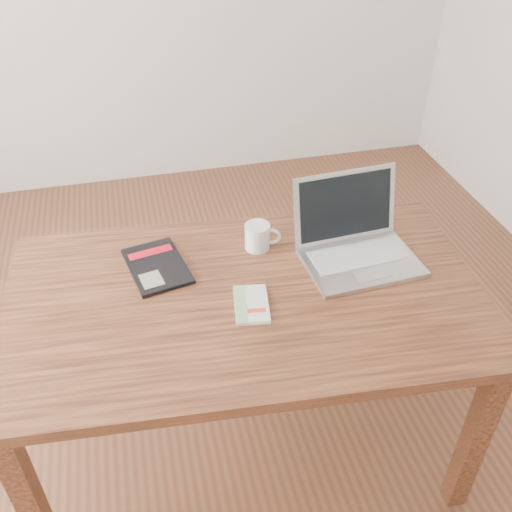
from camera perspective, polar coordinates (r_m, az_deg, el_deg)
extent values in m
plane|color=#512D1C|center=(2.48, -5.77, -14.58)|extent=(4.00, 4.00, 0.00)
cube|color=#4E2917|center=(1.83, -1.08, -4.32)|extent=(1.59, 0.99, 0.04)
cube|color=#4E2917|center=(1.94, -21.63, -21.90)|extent=(0.07, 0.07, 0.71)
cube|color=#4E2917|center=(2.07, 21.05, -16.63)|extent=(0.07, 0.07, 0.71)
cube|color=#4E2917|center=(2.40, -19.08, -6.69)|extent=(0.07, 0.07, 0.71)
cube|color=#4E2917|center=(2.50, 13.78, -3.36)|extent=(0.07, 0.07, 0.71)
cube|color=silver|center=(1.77, -0.46, -4.87)|extent=(0.13, 0.18, 0.01)
cube|color=white|center=(1.77, -0.46, -4.85)|extent=(0.13, 0.18, 0.01)
cube|color=#7FAE71|center=(1.76, -1.58, -4.73)|extent=(0.06, 0.17, 0.00)
cube|color=red|center=(1.74, 0.04, -5.46)|extent=(0.06, 0.03, 0.00)
cube|color=black|center=(1.94, -9.88, -0.99)|extent=(0.23, 0.30, 0.01)
cube|color=#AA0C1A|center=(2.00, -10.53, 0.38)|extent=(0.16, 0.07, 0.00)
cube|color=gray|center=(1.88, -10.41, -2.33)|extent=(0.08, 0.09, 0.00)
cube|color=silver|center=(1.96, 10.50, -0.65)|extent=(0.39, 0.29, 0.02)
cube|color=silver|center=(1.98, 10.13, 0.10)|extent=(0.33, 0.16, 0.00)
cube|color=#BCBCC1|center=(1.90, 11.56, -1.81)|extent=(0.12, 0.07, 0.00)
cube|color=silver|center=(2.00, 8.91, 4.99)|extent=(0.38, 0.09, 0.25)
cube|color=black|center=(2.00, 8.97, 4.94)|extent=(0.34, 0.08, 0.22)
cylinder|color=white|center=(1.98, 0.14, 1.96)|extent=(0.09, 0.09, 0.09)
cylinder|color=black|center=(1.96, 0.14, 2.99)|extent=(0.07, 0.07, 0.01)
torus|color=white|center=(1.98, 1.59, 1.97)|extent=(0.07, 0.03, 0.06)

